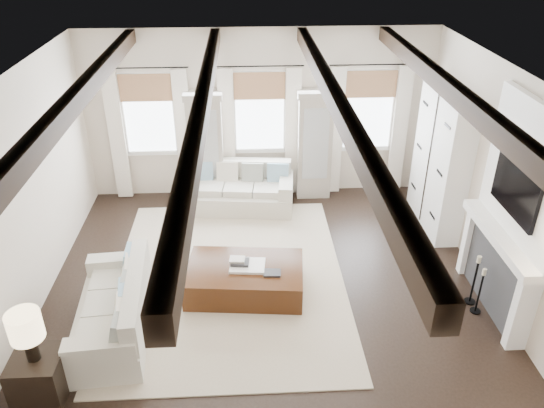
{
  "coord_description": "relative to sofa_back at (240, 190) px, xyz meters",
  "views": [
    {
      "loc": [
        -0.28,
        -5.77,
        4.96
      ],
      "look_at": [
        0.09,
        1.09,
        1.15
      ],
      "focal_mm": 35.0,
      "sensor_mm": 36.0,
      "label": 1
    }
  ],
  "objects": [
    {
      "name": "ground",
      "position": [
        0.41,
        -3.11,
        -0.34
      ],
      "size": [
        7.5,
        7.5,
        0.0
      ],
      "primitive_type": "plane",
      "color": "black",
      "rests_on": "ground"
    },
    {
      "name": "room_shell",
      "position": [
        1.16,
        -2.22,
        1.55
      ],
      "size": [
        6.54,
        7.54,
        3.22
      ],
      "color": "beige",
      "rests_on": "ground"
    },
    {
      "name": "area_rug",
      "position": [
        -0.18,
        -2.27,
        -0.33
      ],
      "size": [
        3.49,
        4.53,
        0.02
      ],
      "primitive_type": "cube",
      "color": "#C0B198",
      "rests_on": "ground"
    },
    {
      "name": "sofa_back",
      "position": [
        0.0,
        0.0,
        0.0
      ],
      "size": [
        2.08,
        1.11,
        0.85
      ],
      "color": "beige",
      "rests_on": "ground"
    },
    {
      "name": "sofa_left",
      "position": [
        -1.62,
        -3.36,
        0.01
      ],
      "size": [
        1.05,
        2.04,
        0.85
      ],
      "color": "beige",
      "rests_on": "ground"
    },
    {
      "name": "ottoman",
      "position": [
        0.07,
        -2.61,
        -0.12
      ],
      "size": [
        1.77,
        1.21,
        0.44
      ],
      "primitive_type": "cube",
      "rotation": [
        0.0,
        0.0,
        -0.1
      ],
      "color": "black",
      "rests_on": "ground"
    },
    {
      "name": "tray",
      "position": [
        0.11,
        -2.6,
        0.12
      ],
      "size": [
        0.53,
        0.43,
        0.04
      ],
      "primitive_type": "cube",
      "rotation": [
        0.0,
        0.0,
        -0.1
      ],
      "color": "white",
      "rests_on": "ottoman"
    },
    {
      "name": "book_lower",
      "position": [
        0.01,
        -2.57,
        0.16
      ],
      "size": [
        0.28,
        0.22,
        0.04
      ],
      "primitive_type": "cube",
      "rotation": [
        0.0,
        0.0,
        -0.1
      ],
      "color": "#262628",
      "rests_on": "tray"
    },
    {
      "name": "book_upper",
      "position": [
        -0.03,
        -2.54,
        0.19
      ],
      "size": [
        0.24,
        0.19,
        0.03
      ],
      "primitive_type": "cube",
      "rotation": [
        0.0,
        0.0,
        -0.1
      ],
      "color": "beige",
      "rests_on": "book_lower"
    },
    {
      "name": "book_loose",
      "position": [
        0.46,
        -2.79,
        0.11
      ],
      "size": [
        0.26,
        0.2,
        0.03
      ],
      "primitive_type": "cube",
      "rotation": [
        0.0,
        0.0,
        -0.1
      ],
      "color": "#262628",
      "rests_on": "ottoman"
    },
    {
      "name": "side_table_front",
      "position": [
        -2.3,
        -4.39,
        -0.06
      ],
      "size": [
        0.57,
        0.57,
        0.57
      ],
      "primitive_type": "cube",
      "color": "black",
      "rests_on": "ground"
    },
    {
      "name": "lamp_front",
      "position": [
        -2.3,
        -4.39,
        0.66
      ],
      "size": [
        0.37,
        0.37,
        0.64
      ],
      "color": "black",
      "rests_on": "side_table_front"
    },
    {
      "name": "side_table_back",
      "position": [
        -0.78,
        0.48,
        -0.05
      ],
      "size": [
        0.39,
        0.39,
        0.59
      ],
      "primitive_type": "cube",
      "color": "black",
      "rests_on": "ground"
    },
    {
      "name": "lamp_back",
      "position": [
        -0.78,
        0.48,
        0.66
      ],
      "size": [
        0.35,
        0.35,
        0.61
      ],
      "color": "black",
      "rests_on": "side_table_back"
    },
    {
      "name": "candlestick_near",
      "position": [
        3.31,
        -3.23,
        -0.04
      ],
      "size": [
        0.15,
        0.15,
        0.73
      ],
      "color": "black",
      "rests_on": "ground"
    },
    {
      "name": "candlestick_far",
      "position": [
        3.31,
        -3.03,
        -0.01
      ],
      "size": [
        0.16,
        0.16,
        0.8
      ],
      "color": "black",
      "rests_on": "ground"
    }
  ]
}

